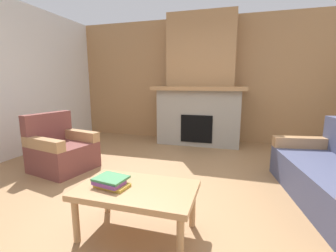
{
  "coord_description": "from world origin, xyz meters",
  "views": [
    {
      "loc": [
        0.75,
        -2.38,
        1.3
      ],
      "look_at": [
        -0.29,
        1.17,
        0.61
      ],
      "focal_mm": 24.92,
      "sensor_mm": 36.0,
      "label": 1
    }
  ],
  "objects": [
    {
      "name": "book_stack_near_edge",
      "position": [
        -0.24,
        -0.74,
        0.47
      ],
      "size": [
        0.32,
        0.26,
        0.08
      ],
      "color": "gold",
      "rests_on": "coffee_table"
    },
    {
      "name": "armchair",
      "position": [
        -1.76,
        0.43,
        0.29
      ],
      "size": [
        0.9,
        0.9,
        0.85
      ],
      "color": "brown",
      "rests_on": "ground"
    },
    {
      "name": "coffee_table",
      "position": [
        -0.03,
        -0.69,
        0.38
      ],
      "size": [
        1.0,
        0.6,
        0.43
      ],
      "color": "tan",
      "rests_on": "ground"
    },
    {
      "name": "fireplace",
      "position": [
        0.0,
        2.62,
        1.16
      ],
      "size": [
        1.9,
        0.82,
        2.7
      ],
      "color": "gray",
      "rests_on": "ground"
    },
    {
      "name": "wall_back_wood_panel",
      "position": [
        0.0,
        3.0,
        1.35
      ],
      "size": [
        6.0,
        0.12,
        2.7
      ],
      "primitive_type": "cube",
      "color": "#A87A4C",
      "rests_on": "ground"
    },
    {
      "name": "ground",
      "position": [
        0.0,
        0.0,
        0.0
      ],
      "size": [
        9.0,
        9.0,
        0.0
      ],
      "primitive_type": "plane",
      "color": "#9E754C"
    }
  ]
}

